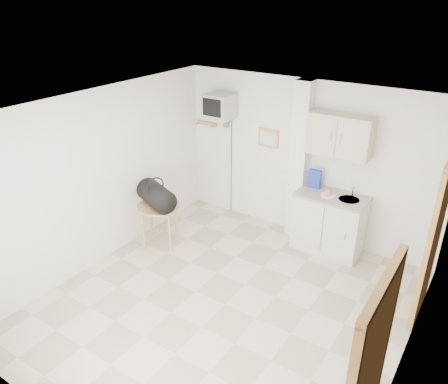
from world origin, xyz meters
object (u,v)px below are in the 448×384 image
Objects in this scene: round_table at (159,210)px; water_bottle at (350,381)px; duffel_bag at (156,196)px; crt_television at (219,107)px.

round_table is 3.62m from water_bottle.
duffel_bag is 1.84× the size of water_bottle.
duffel_bag is at bearing 162.72° from water_bottle.
water_bottle is (3.22, -2.46, -1.76)m from crt_television.
round_table is at bearing 162.10° from water_bottle.
duffel_bag reaches higher than water_bottle.
water_bottle is at bearing -17.90° from round_table.
round_table is at bearing 125.90° from duffel_bag.
water_bottle is (3.42, -1.11, -0.42)m from round_table.
crt_television is 4.42m from water_bottle.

